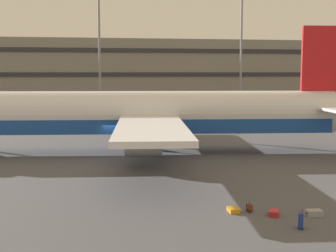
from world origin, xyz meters
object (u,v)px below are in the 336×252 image
(suitcase_purple, at_px, (274,213))
(backpack_teal, at_px, (250,208))
(suitcase_silver, at_px, (233,210))
(suitcase_large, at_px, (314,213))
(suitcase_scuffed, at_px, (301,220))
(airliner, at_px, (142,115))

(suitcase_purple, xyz_separation_m, backpack_teal, (-0.93, 0.65, 0.08))
(backpack_teal, bearing_deg, suitcase_silver, 169.52)
(suitcase_purple, distance_m, backpack_teal, 1.14)
(suitcase_silver, height_order, suitcase_large, suitcase_large)
(suitcase_silver, xyz_separation_m, suitcase_purple, (1.68, -0.79, 0.02))
(suitcase_purple, relative_size, backpack_teal, 1.78)
(suitcase_purple, xyz_separation_m, suitcase_scuffed, (0.43, -1.91, 0.24))
(airliner, distance_m, suitcase_purple, 18.46)
(suitcase_purple, height_order, suitcase_scuffed, suitcase_scuffed)
(suitcase_scuffed, xyz_separation_m, suitcase_large, (1.40, 1.57, -0.23))
(suitcase_large, xyz_separation_m, backpack_teal, (-2.75, 0.99, 0.07))
(airliner, relative_size, suitcase_scuffed, 46.66)
(backpack_teal, bearing_deg, airliner, 100.89)
(suitcase_large, bearing_deg, airliner, 108.49)
(suitcase_scuffed, bearing_deg, suitcase_purple, 102.60)
(suitcase_large, bearing_deg, suitcase_silver, 162.18)
(suitcase_silver, height_order, backpack_teal, backpack_teal)
(airliner, xyz_separation_m, suitcase_scuffed, (4.64, -19.63, -2.77))
(airliner, height_order, suitcase_purple, airliner)
(suitcase_silver, distance_m, backpack_teal, 0.78)
(airliner, relative_size, suitcase_purple, 45.74)
(airliner, bearing_deg, suitcase_silver, -81.51)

